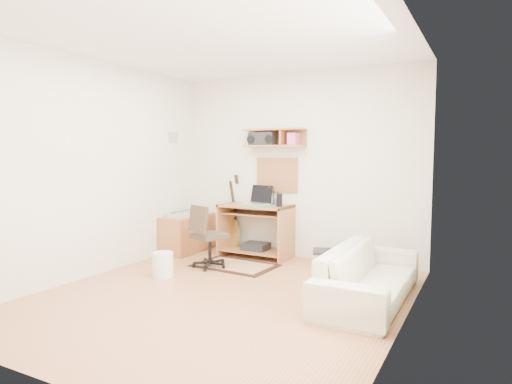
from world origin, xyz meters
The scene contains 22 objects.
floor centered at (0.00, 0.00, -0.01)m, with size 3.60×4.00×0.01m, color #BE7B4F.
ceiling centered at (0.00, 0.00, 2.60)m, with size 3.60×4.00×0.01m, color white.
back_wall centered at (0.00, 2.00, 1.30)m, with size 3.60×0.01×2.60m, color silver.
left_wall centered at (-1.80, 0.00, 1.30)m, with size 0.01×4.00×2.60m, color silver.
right_wall centered at (1.80, 0.00, 1.30)m, with size 0.01×4.00×2.60m, color silver.
wall_shelf centered at (-0.30, 1.88, 1.70)m, with size 0.90×0.25×0.26m, color #AA6B3C.
cork_board centered at (-0.30, 1.98, 1.17)m, with size 0.64×0.03×0.49m, color tan.
wall_photo centered at (-1.79, 1.50, 1.72)m, with size 0.02×0.20×0.15m, color #4C8CBF.
desk centered at (-0.51, 1.73, 0.38)m, with size 1.00×0.55×0.75m, color #AA6B3C, non-canonical shape.
laptop centered at (-0.50, 1.71, 0.89)m, with size 0.37×0.37×0.28m, color silver, non-canonical shape.
speaker centered at (-0.12, 1.68, 0.84)m, with size 0.08×0.08×0.18m, color black.
desk_lamp centered at (-0.29, 1.87, 0.88)m, with size 0.09×0.09×0.26m, color black, non-canonical shape.
pencil_cup centered at (-0.23, 1.83, 0.80)m, with size 0.07×0.07×0.09m, color #3847A8.
boombox centered at (-0.48, 1.87, 1.68)m, with size 0.39×0.18×0.20m, color black.
rug centered at (-0.50, 1.13, 0.01)m, with size 1.04×0.70×0.01m, color beige.
task_chair centered at (-0.76, 0.92, 0.41)m, with size 0.42×0.42×0.83m, color #352A1F, non-canonical shape.
cabinet centered at (-1.58, 1.55, 0.28)m, with size 0.40×0.90×0.55m, color #AA6B3C.
music_keyboard centered at (-1.58, 1.55, 0.58)m, with size 0.22×0.70×0.06m, color #B2B5BA.
guitar centered at (-0.98, 1.86, 0.58)m, with size 0.31×0.19×1.17m, color #A87A33, non-canonical shape.
waste_basket centered at (-1.01, 0.28, 0.15)m, with size 0.25×0.25×0.30m, color white.
printer centered at (0.59, 1.77, 0.09)m, with size 0.49×0.38×0.18m, color #A5A8AA.
sofa centered at (1.38, 0.59, 0.36)m, with size 1.82×0.53×0.71m, color beige.
Camera 1 is at (2.41, -3.79, 1.48)m, focal length 30.97 mm.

